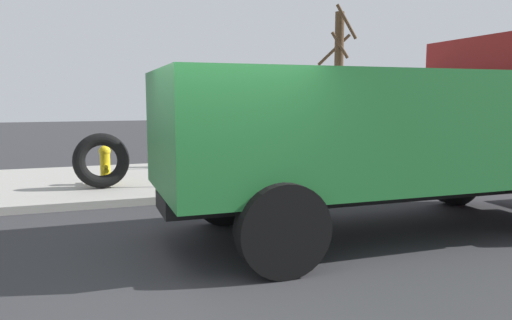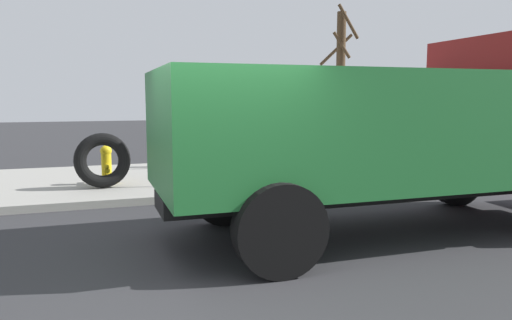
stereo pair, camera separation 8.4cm
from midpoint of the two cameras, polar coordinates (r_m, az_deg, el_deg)
name	(u,v)px [view 2 (the right image)]	position (r m, az deg, el deg)	size (l,w,h in m)	color
ground_plane	(208,275)	(5.86, -5.20, -13.15)	(80.00, 80.00, 0.00)	#2D2D30
sidewalk_curb	(145,180)	(12.07, -12.60, -2.29)	(36.00, 5.00, 0.15)	#99968E
fire_hydrant	(106,164)	(11.22, -16.78, -0.40)	(0.25, 0.56, 0.86)	yellow
loose_tire	(103,160)	(10.76, -17.19, -0.05)	(1.16, 1.16, 0.26)	black
stop_sign	(216,109)	(10.45, -4.47, 5.94)	(0.76, 0.08, 2.38)	gray
dump_truck_green	(404,126)	(7.75, 17.16, 3.75)	(7.02, 2.84, 3.00)	#237033
bare_tree	(340,86)	(14.02, 9.94, 8.52)	(0.96, 0.97, 4.37)	#4C3823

